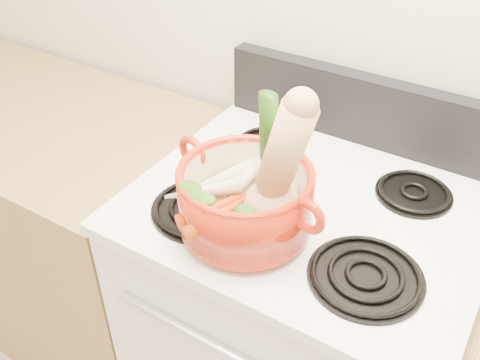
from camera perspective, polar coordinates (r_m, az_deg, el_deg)
The scene contains 24 objects.
wall_back at distance 1.35m, azimuth 15.65°, elevation 17.82°, with size 3.50×0.02×2.60m, color silver.
stove_body at distance 1.57m, azimuth 6.15°, elevation -16.18°, with size 0.76×0.65×0.92m, color white.
cooktop at distance 1.23m, azimuth 7.57°, elevation -2.72°, with size 0.78×0.67×0.03m, color white.
control_backsplash at distance 1.41m, azimuth 13.25°, elevation 7.31°, with size 0.76×0.05×0.18m, color black.
oven_handle at distance 1.14m, azimuth -0.91°, elevation -18.26°, with size 0.02×0.02×0.60m, color silver.
counter_left at distance 2.10m, azimuth -20.91°, elevation -2.95°, with size 1.36×0.65×0.90m, color #977747.
burner_front_left at distance 1.18m, azimuth -4.10°, elevation -2.95°, with size 0.22×0.22×0.02m, color black.
burner_front_right at distance 1.06m, azimuth 13.28°, elevation -9.85°, with size 0.22×0.22×0.02m, color black.
burner_back_left at distance 1.38m, azimuth 3.07°, elevation 3.83°, with size 0.17×0.17×0.02m, color black.
burner_back_right at distance 1.28m, azimuth 18.06°, elevation -1.24°, with size 0.17×0.17×0.02m, color black.
dutch_oven at distance 1.08m, azimuth 0.56°, elevation -2.05°, with size 0.27×0.27×0.13m, color #A8210A.
pot_handle_left at distance 1.14m, azimuth -5.12°, elevation 3.05°, with size 0.08×0.08×0.02m, color #A8210A.
pot_handle_right at distance 0.98m, azimuth 7.23°, elevation -3.82°, with size 0.08×0.08×0.02m, color #A8210A.
squash at distance 0.99m, azimuth 3.89°, elevation 1.37°, with size 0.12×0.12×0.29m, color tan, non-canonical shape.
leek at distance 1.03m, azimuth 3.06°, elevation 2.89°, with size 0.04×0.04×0.28m, color white.
ginger at distance 1.14m, azimuth 4.79°, elevation -0.67°, with size 0.08×0.06×0.04m, color tan.
parsnip_0 at distance 1.15m, azimuth -0.67°, elevation -0.25°, with size 0.05×0.05×0.24m, color beige.
parsnip_1 at distance 1.15m, azimuth -2.20°, elevation 0.19°, with size 0.04×0.04×0.20m, color beige.
parsnip_2 at distance 1.13m, azimuth 0.12°, elevation -0.32°, with size 0.04×0.04×0.17m, color #F1E2C4.
parsnip_3 at distance 1.10m, azimuth -3.93°, elevation -1.05°, with size 0.04×0.04×0.16m, color beige.
carrot_0 at distance 1.08m, azimuth -1.93°, elevation -3.35°, with size 0.03×0.03×0.15m, color #DD4E0B.
carrot_1 at distance 1.07m, azimuth -2.51°, elevation -3.07°, with size 0.04×0.04×0.17m, color #BF3D09.
carrot_2 at distance 1.05m, azimuth 1.08°, elevation -4.22°, with size 0.03×0.03×0.16m, color #D7600A.
carrot_3 at distance 1.04m, azimuth -2.40°, elevation -3.96°, with size 0.03×0.03×0.15m, color #DD4F0B.
Camera 1 is at (0.36, 0.52, 1.71)m, focal length 40.00 mm.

